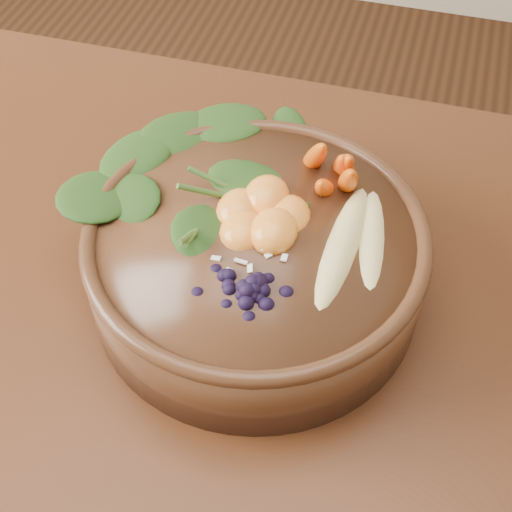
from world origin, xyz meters
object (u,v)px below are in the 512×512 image
kale_heap (216,159)px  blueberry_pile (247,273)px  dining_table (82,369)px  stoneware_bowl (256,263)px  carrot_cluster (332,141)px  banana_halves (359,230)px  mandarin_cluster (262,204)px

kale_heap → blueberry_pile: kale_heap is taller
dining_table → kale_heap: kale_heap is taller
stoneware_bowl → carrot_cluster: carrot_cluster is taller
stoneware_bowl → kale_heap: kale_heap is taller
kale_heap → banana_halves: kale_heap is taller
carrot_cluster → mandarin_cluster: size_ratio=0.87×
carrot_cluster → blueberry_pile: carrot_cluster is taller
kale_heap → carrot_cluster: carrot_cluster is taller
dining_table → carrot_cluster: (0.22, 0.18, 0.23)m
stoneware_bowl → kale_heap: (-0.06, 0.06, 0.07)m
blueberry_pile → mandarin_cluster: bearing=97.0°
mandarin_cluster → blueberry_pile: blueberry_pile is taller
stoneware_bowl → blueberry_pile: bearing=-80.8°
stoneware_bowl → carrot_cluster: 0.14m
dining_table → carrot_cluster: carrot_cluster is taller
dining_table → kale_heap: (0.11, 0.15, 0.20)m
stoneware_bowl → kale_heap: 0.11m
stoneware_bowl → blueberry_pile: size_ratio=2.16×
stoneware_bowl → blueberry_pile: blueberry_pile is taller
dining_table → blueberry_pile: 0.27m
stoneware_bowl → kale_heap: bearing=133.2°
banana_halves → blueberry_pile: size_ratio=1.24×
carrot_cluster → banana_halves: 0.09m
carrot_cluster → mandarin_cluster: bearing=-129.8°
kale_heap → stoneware_bowl: bearing=-46.8°
banana_halves → stoneware_bowl: bearing=-177.3°
stoneware_bowl → blueberry_pile: (0.01, -0.07, 0.07)m
banana_halves → blueberry_pile: bearing=-141.5°
dining_table → banana_halves: (0.26, 0.10, 0.20)m
carrot_cluster → banana_halves: size_ratio=0.48×
carrot_cluster → banana_halves: bearing=-66.9°
kale_heap → blueberry_pile: size_ratio=1.42×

